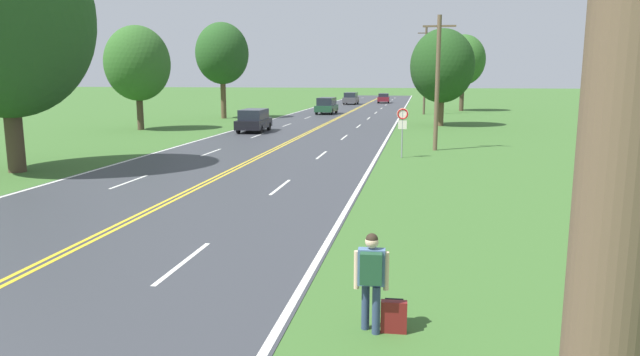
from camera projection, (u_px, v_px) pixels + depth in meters
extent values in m
cube|color=silver|center=(183.00, 262.00, 12.83)|extent=(0.12, 3.00, 0.00)
cube|color=silver|center=(280.00, 187.00, 21.55)|extent=(0.12, 3.00, 0.00)
cube|color=silver|center=(322.00, 155.00, 30.27)|extent=(0.12, 3.00, 0.00)
cube|color=silver|center=(344.00, 137.00, 39.00)|extent=(0.12, 3.00, 0.00)
cube|color=silver|center=(359.00, 126.00, 47.72)|extent=(0.12, 3.00, 0.00)
cube|color=silver|center=(369.00, 118.00, 56.44)|extent=(0.12, 3.00, 0.00)
cube|color=silver|center=(376.00, 113.00, 65.16)|extent=(0.12, 3.00, 0.00)
cube|color=silver|center=(381.00, 108.00, 73.88)|extent=(0.12, 3.00, 0.00)
cube|color=silver|center=(386.00, 105.00, 82.60)|extent=(0.12, 3.00, 0.00)
cube|color=silver|center=(389.00, 102.00, 91.32)|extent=(0.12, 3.00, 0.00)
cube|color=silver|center=(392.00, 100.00, 100.04)|extent=(0.12, 3.00, 0.00)
cube|color=silver|center=(395.00, 98.00, 108.76)|extent=(0.12, 3.00, 0.00)
cube|color=silver|center=(129.00, 182.00, 22.62)|extent=(0.12, 3.00, 0.00)
cube|color=silver|center=(211.00, 152.00, 31.34)|extent=(0.12, 3.00, 0.00)
cube|color=silver|center=(257.00, 136.00, 40.06)|extent=(0.12, 3.00, 0.00)
cube|color=silver|center=(287.00, 125.00, 48.78)|extent=(0.12, 3.00, 0.00)
cube|color=silver|center=(308.00, 118.00, 57.50)|extent=(0.12, 3.00, 0.00)
cube|color=silver|center=(323.00, 112.00, 66.23)|extent=(0.12, 3.00, 0.00)
cube|color=silver|center=(334.00, 108.00, 74.95)|extent=(0.12, 3.00, 0.00)
cube|color=silver|center=(344.00, 105.00, 83.67)|extent=(0.12, 3.00, 0.00)
cube|color=silver|center=(351.00, 102.00, 92.39)|extent=(0.12, 3.00, 0.00)
cube|color=silver|center=(357.00, 100.00, 101.11)|extent=(0.12, 3.00, 0.00)
cube|color=silver|center=(363.00, 98.00, 109.83)|extent=(0.12, 3.00, 0.00)
cylinder|color=navy|center=(365.00, 306.00, 9.43)|extent=(0.13, 0.13, 0.81)
cylinder|color=navy|center=(376.00, 310.00, 9.25)|extent=(0.13, 0.13, 0.81)
cube|color=#4C6B93|center=(371.00, 267.00, 9.21)|extent=(0.44, 0.20, 0.61)
sphere|color=beige|center=(372.00, 242.00, 9.14)|extent=(0.22, 0.22, 0.22)
sphere|color=#2D2319|center=(372.00, 239.00, 9.13)|extent=(0.20, 0.20, 0.20)
cylinder|color=beige|center=(357.00, 270.00, 9.26)|extent=(0.09, 0.09, 0.64)
cylinder|color=beige|center=(386.00, 271.00, 9.19)|extent=(0.09, 0.09, 0.64)
cube|color=#1E472D|center=(371.00, 269.00, 9.04)|extent=(0.36, 0.18, 0.51)
cube|color=maroon|center=(394.00, 317.00, 9.33)|extent=(0.43, 0.17, 0.54)
cylinder|color=black|center=(394.00, 299.00, 9.27)|extent=(0.30, 0.04, 0.02)
cylinder|color=gray|center=(402.00, 134.00, 29.14)|extent=(0.07, 0.07, 2.50)
cylinder|color=silver|center=(403.00, 114.00, 28.95)|extent=(0.60, 0.02, 0.60)
torus|color=red|center=(403.00, 114.00, 28.94)|extent=(0.55, 0.07, 0.55)
cube|color=silver|center=(402.00, 125.00, 29.04)|extent=(0.44, 0.02, 0.44)
cylinder|color=brown|center=(635.00, 13.00, 1.54)|extent=(0.24, 0.24, 8.64)
cylinder|color=brown|center=(437.00, 84.00, 31.67)|extent=(0.24, 0.24, 7.44)
cube|color=brown|center=(439.00, 26.00, 31.12)|extent=(1.80, 0.12, 0.10)
cylinder|color=brown|center=(425.00, 71.00, 61.67)|extent=(0.24, 0.24, 9.28)
cube|color=brown|center=(426.00, 33.00, 60.96)|extent=(1.80, 0.12, 0.10)
cylinder|color=#473828|center=(140.00, 111.00, 44.32)|extent=(0.50, 0.50, 3.00)
ellipsoid|color=#2D5B23|center=(137.00, 63.00, 43.69)|extent=(4.97, 4.97, 5.71)
cylinder|color=#473828|center=(462.00, 95.00, 68.37)|extent=(0.52, 0.52, 3.82)
ellipsoid|color=#2D5B23|center=(463.00, 60.00, 67.64)|extent=(5.17, 5.17, 5.95)
cylinder|color=brown|center=(223.00, 97.00, 56.30)|extent=(0.52, 0.52, 4.13)
ellipsoid|color=#234C1E|center=(222.00, 53.00, 55.55)|extent=(5.17, 5.17, 5.94)
cylinder|color=brown|center=(441.00, 110.00, 47.91)|extent=(0.53, 0.53, 2.73)
ellipsoid|color=#1E4219|center=(442.00, 66.00, 47.27)|extent=(5.29, 5.29, 6.09)
cylinder|color=#473828|center=(14.00, 133.00, 24.72)|extent=(0.74, 0.74, 3.47)
ellipsoid|color=#234C1E|center=(3.00, 17.00, 23.87)|extent=(7.37, 7.37, 8.47)
cylinder|color=black|center=(248.00, 126.00, 44.28)|extent=(0.22, 0.66, 0.66)
cylinder|color=black|center=(269.00, 126.00, 44.04)|extent=(0.22, 0.66, 0.66)
cylinder|color=black|center=(238.00, 129.00, 41.71)|extent=(0.22, 0.66, 0.66)
cylinder|color=black|center=(261.00, 129.00, 41.48)|extent=(0.22, 0.66, 0.66)
cube|color=black|center=(254.00, 124.00, 42.82)|extent=(2.04, 4.31, 0.66)
cube|color=#1E232D|center=(254.00, 114.00, 42.70)|extent=(1.76, 3.03, 0.74)
cylinder|color=black|center=(321.00, 110.00, 64.54)|extent=(0.22, 0.70, 0.69)
cylinder|color=black|center=(336.00, 110.00, 64.20)|extent=(0.22, 0.70, 0.69)
cylinder|color=black|center=(317.00, 111.00, 61.97)|extent=(0.22, 0.70, 0.69)
cylinder|color=black|center=(332.00, 112.00, 61.63)|extent=(0.22, 0.70, 0.69)
cube|color=#1E472D|center=(327.00, 108.00, 63.03)|extent=(2.03, 4.37, 0.66)
cube|color=#1E232D|center=(327.00, 101.00, 62.90)|extent=(1.76, 3.07, 0.83)
cylinder|color=black|center=(346.00, 102.00, 85.92)|extent=(0.21, 0.66, 0.66)
cylinder|color=black|center=(358.00, 102.00, 85.58)|extent=(0.21, 0.66, 0.66)
cylinder|color=black|center=(344.00, 102.00, 83.43)|extent=(0.21, 0.66, 0.66)
cylinder|color=black|center=(355.00, 103.00, 83.09)|extent=(0.21, 0.66, 0.66)
cube|color=#47474C|center=(351.00, 100.00, 84.44)|extent=(2.01, 4.20, 0.76)
cube|color=#1E232D|center=(351.00, 95.00, 84.32)|extent=(1.76, 2.95, 0.69)
cylinder|color=black|center=(388.00, 101.00, 87.38)|extent=(0.22, 0.67, 0.66)
cylinder|color=black|center=(378.00, 101.00, 87.60)|extent=(0.22, 0.67, 0.66)
cylinder|color=black|center=(389.00, 101.00, 89.83)|extent=(0.22, 0.67, 0.66)
cylinder|color=black|center=(379.00, 100.00, 90.05)|extent=(0.22, 0.67, 0.66)
cube|color=maroon|center=(384.00, 99.00, 88.67)|extent=(1.89, 4.11, 0.65)
cube|color=#1E232D|center=(384.00, 95.00, 88.72)|extent=(1.62, 2.28, 0.53)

